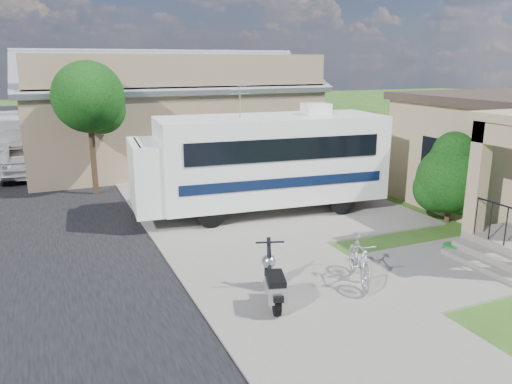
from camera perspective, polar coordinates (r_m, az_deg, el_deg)
name	(u,v)px	position (r m, az deg, el deg)	size (l,w,h in m)	color
ground	(322,273)	(11.25, 7.53, -9.15)	(120.00, 120.00, 0.00)	#234312
sidewalk_slab	(168,180)	(19.80, -10.04, 1.35)	(4.00, 80.00, 0.06)	slate
driveway_slab	(289,210)	(15.62, 3.81, -2.07)	(7.00, 6.00, 0.05)	slate
walk_slab	(459,267)	(12.30, 22.22, -7.92)	(4.00, 3.00, 0.05)	slate
warehouse	(167,118)	(23.51, -10.19, 8.28)	(12.50, 8.40, 5.04)	#877054
street_tree_a	(92,101)	(17.95, -18.28, 9.90)	(2.44, 2.40, 4.58)	black
street_tree_b	(71,84)	(27.90, -20.41, 11.48)	(2.44, 2.40, 4.73)	black
street_tree_c	(62,83)	(36.89, -21.29, 11.52)	(2.44, 2.40, 4.42)	black
motorhome	(262,159)	(15.07, 0.68, 3.74)	(7.72, 3.02, 3.87)	white
shrub	(451,176)	(15.32, 21.41, 1.71)	(2.15, 2.05, 2.64)	black
scooter	(273,283)	(9.56, 2.00, -10.34)	(0.80, 1.60, 1.07)	black
bicycle	(359,263)	(10.63, 11.71, -7.92)	(0.46, 1.64, 0.99)	#9F9FA6
pickup_truck	(30,156)	(22.60, -24.39, 3.73)	(2.43, 5.27, 1.47)	silver
van	(14,133)	(28.75, -25.93, 6.08)	(2.65, 6.52, 1.89)	silver
garden_hose	(451,249)	(13.13, 21.39, -6.10)	(0.40, 0.40, 0.18)	#156922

